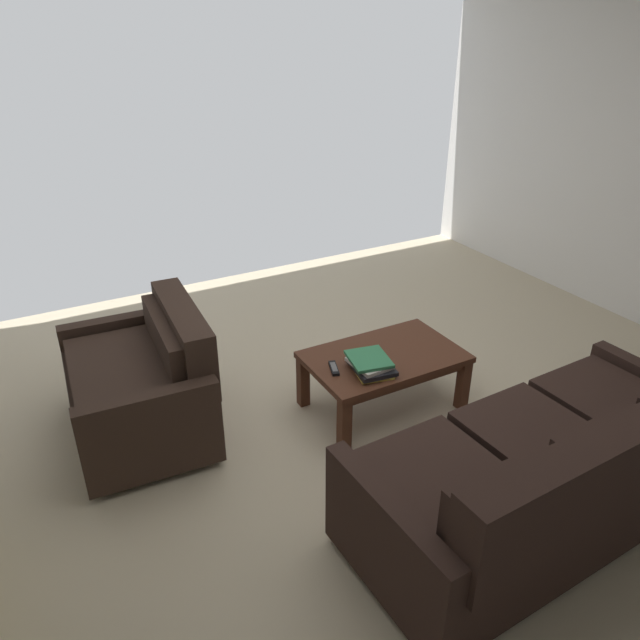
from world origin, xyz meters
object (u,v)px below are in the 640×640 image
object	(u,v)px
book_stack	(370,365)
sofa_main	(550,473)
coffee_table	(384,363)
tv_remote	(334,368)
loveseat_near	(145,382)

from	to	relation	value
book_stack	sofa_main	bearing A→B (deg)	104.36
sofa_main	coffee_table	distance (m)	1.32
sofa_main	tv_remote	size ratio (longest dim) A/B	12.43
tv_remote	coffee_table	bearing A→B (deg)	-179.45
loveseat_near	coffee_table	bearing A→B (deg)	161.24
book_stack	tv_remote	xyz separation A→B (m)	(0.20, -0.12, -0.04)
sofa_main	loveseat_near	distance (m)	2.40
coffee_table	loveseat_near	bearing A→B (deg)	-18.76
loveseat_near	book_stack	distance (m)	1.42
coffee_table	tv_remote	bearing A→B (deg)	0.55
coffee_table	book_stack	world-z (taller)	book_stack
tv_remote	book_stack	bearing A→B (deg)	148.16
book_stack	tv_remote	size ratio (longest dim) A/B	2.01
loveseat_near	tv_remote	world-z (taller)	loveseat_near
sofa_main	loveseat_near	world-z (taller)	sofa_main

